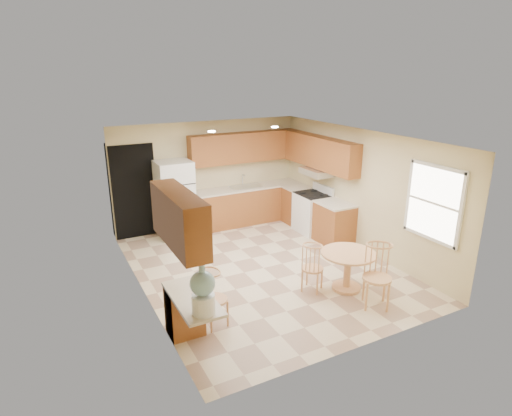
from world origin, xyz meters
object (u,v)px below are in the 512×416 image
stove (312,212)px  chair_table_a (316,264)px  chair_table_b (382,273)px  chair_desk (216,295)px  water_crock (203,291)px  refrigerator (175,199)px  dining_table (348,265)px

stove → chair_table_a: stove is taller
chair_table_b → chair_desk: chair_table_b is taller
water_crock → chair_table_b: bearing=-0.1°
chair_table_b → chair_desk: bearing=17.7°
refrigerator → chair_desk: (-0.60, -3.82, -0.32)m
dining_table → chair_desk: size_ratio=1.05×
chair_table_b → water_crock: water_crock is taller
chair_table_a → chair_desk: chair_desk is taller
chair_table_b → water_crock: (-2.93, 0.01, 0.43)m
stove → chair_table_a: bearing=-123.7°
refrigerator → chair_table_a: 3.84m
stove → chair_table_b: 3.46m
chair_desk → water_crock: water_crock is taller
refrigerator → chair_table_a: (1.28, -3.61, -0.35)m
chair_desk → dining_table: bearing=82.7°
dining_table → refrigerator: bearing=115.9°
refrigerator → dining_table: (1.83, -3.78, -0.41)m
stove → water_crock: size_ratio=1.68×
stove → water_crock: 5.16m
stove → water_crock: (-3.92, -3.30, 0.59)m
chair_table_a → water_crock: (-2.33, -0.91, 0.55)m
dining_table → chair_table_b: (0.05, -0.75, 0.18)m
chair_table_a → dining_table: bearing=35.1°
refrigerator → water_crock: bearing=-103.1°
refrigerator → chair_desk: size_ratio=1.95×
chair_desk → refrigerator: bearing=162.8°
stove → chair_table_a: size_ratio=1.28×
stove → chair_table_a: 2.87m
water_crock → chair_table_a: bearing=21.4°
chair_table_a → chair_desk: size_ratio=0.96×
dining_table → water_crock: (-2.88, -0.74, 0.61)m
chair_table_b → dining_table: bearing=-52.5°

